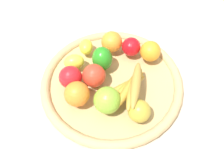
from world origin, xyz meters
The scene contains 14 objects.
ground_plane centered at (0.00, 0.00, 0.00)m, with size 2.40×2.40×0.00m, color #C3B39D.
basket centered at (0.00, 0.00, 0.02)m, with size 0.47×0.47×0.03m.
bell_pepper centered at (0.04, 0.04, 0.08)m, with size 0.07×0.07×0.08m, color #24881D.
apple_2 centered at (-0.03, 0.05, 0.07)m, with size 0.07×0.07×0.07m, color red.
lemon_0 centered at (0.02, 0.13, 0.06)m, with size 0.07×0.05×0.05m, color yellow.
banana_bunch centered at (-0.05, -0.06, 0.07)m, with size 0.17×0.14×0.08m.
apple_3 centered at (0.12, -0.04, 0.07)m, with size 0.07×0.07×0.07m, color red.
orange_2 centered at (-0.10, 0.08, 0.07)m, with size 0.08×0.08×0.08m, color orange.
apple_4 centered at (-0.11, -0.01, 0.07)m, with size 0.08×0.08×0.08m, color #7FB834.
lemon_1 centered at (0.10, 0.11, 0.06)m, with size 0.06×0.05×0.05m, color yellow.
orange_0 centered at (0.13, 0.03, 0.07)m, with size 0.07×0.07×0.07m, color orange.
apple_1 centered at (-0.05, 0.12, 0.07)m, with size 0.07×0.07×0.07m, color red.
apple_0 centered at (-0.12, -0.10, 0.07)m, with size 0.07×0.07×0.07m, color #AE9A32.
orange_1 centered at (0.11, -0.11, 0.07)m, with size 0.07×0.07×0.07m, color orange.
Camera 1 is at (-0.44, -0.09, 0.64)m, focal length 36.77 mm.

